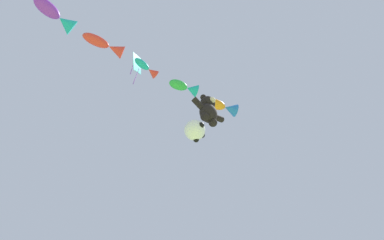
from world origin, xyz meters
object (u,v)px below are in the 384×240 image
(fish_kite_tangerine, at_px, (223,107))
(fish_kite_violet, at_px, (57,16))
(fish_kite_teal, at_px, (147,68))
(teddy_bear_kite, at_px, (208,110))
(fish_kite_crimson, at_px, (106,45))
(diamond_kite, at_px, (137,65))
(soccer_ball_kite, at_px, (195,130))
(fish_kite_emerald, at_px, (185,87))

(fish_kite_tangerine, distance_m, fish_kite_violet, 10.34)
(fish_kite_teal, xyz_separation_m, fish_kite_violet, (-5.17, 0.48, -0.33))
(teddy_bear_kite, bearing_deg, fish_kite_crimson, 159.86)
(fish_kite_crimson, bearing_deg, diamond_kite, 7.48)
(teddy_bear_kite, distance_m, fish_kite_violet, 8.94)
(soccer_ball_kite, height_order, fish_kite_teal, fish_kite_teal)
(fish_kite_emerald, xyz_separation_m, fish_kite_violet, (-7.34, 1.29, 0.43))
(fish_kite_emerald, distance_m, fish_kite_crimson, 4.76)
(fish_kite_tangerine, relative_size, fish_kite_teal, 1.45)
(diamond_kite, bearing_deg, fish_kite_crimson, -172.52)
(fish_kite_crimson, height_order, fish_kite_violet, fish_kite_violet)
(fish_kite_teal, relative_size, fish_kite_violet, 0.69)
(fish_kite_violet, bearing_deg, fish_kite_teal, -5.31)
(fish_kite_teal, height_order, diamond_kite, diamond_kite)
(fish_kite_crimson, distance_m, diamond_kite, 2.16)
(teddy_bear_kite, height_order, fish_kite_emerald, fish_kite_emerald)
(teddy_bear_kite, height_order, fish_kite_teal, fish_kite_teal)
(soccer_ball_kite, height_order, fish_kite_tangerine, fish_kite_tangerine)
(teddy_bear_kite, relative_size, fish_kite_teal, 1.34)
(teddy_bear_kite, height_order, fish_kite_violet, fish_kite_violet)
(teddy_bear_kite, bearing_deg, soccer_ball_kite, 153.05)
(fish_kite_tangerine, xyz_separation_m, fish_kite_violet, (-10.23, 1.46, -0.27))
(soccer_ball_kite, relative_size, fish_kite_emerald, 0.56)
(fish_kite_emerald, distance_m, fish_kite_violet, 7.46)
(teddy_bear_kite, distance_m, fish_kite_tangerine, 4.40)
(fish_kite_teal, bearing_deg, soccer_ball_kite, -36.27)
(teddy_bear_kite, xyz_separation_m, fish_kite_violet, (-7.93, 2.37, 3.37))
(fish_kite_crimson, bearing_deg, teddy_bear_kite, -20.14)
(teddy_bear_kite, height_order, soccer_ball_kite, teddy_bear_kite)
(fish_kite_tangerine, distance_m, fish_kite_emerald, 2.98)
(fish_kite_tangerine, xyz_separation_m, fish_kite_teal, (-5.06, 0.98, 0.06))
(fish_kite_tangerine, bearing_deg, fish_kite_crimson, 172.30)
(soccer_ball_kite, xyz_separation_m, fish_kite_emerald, (-0.00, 0.78, 4.72))
(teddy_bear_kite, bearing_deg, fish_kite_emerald, 118.69)
(fish_kite_emerald, height_order, fish_kite_violet, fish_kite_violet)
(teddy_bear_kite, relative_size, soccer_ball_kite, 2.02)
(fish_kite_violet, relative_size, diamond_kite, 0.77)
(fish_kite_teal, relative_size, fish_kite_crimson, 0.67)
(soccer_ball_kite, distance_m, fish_kite_violet, 9.20)
(teddy_bear_kite, relative_size, fish_kite_crimson, 0.89)
(fish_kite_teal, xyz_separation_m, fish_kite_crimson, (-2.51, 0.04, -0.63))
(soccer_ball_kite, relative_size, fish_kite_tangerine, 0.46)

